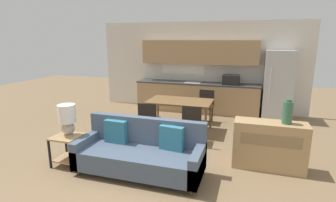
% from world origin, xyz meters
% --- Properties ---
extents(ground_plane, '(20.00, 20.00, 0.00)m').
position_xyz_m(ground_plane, '(0.00, 0.00, 0.00)').
color(ground_plane, '#7F6647').
extents(wall_back, '(6.40, 0.07, 2.70)m').
position_xyz_m(wall_back, '(-0.01, 4.63, 1.35)').
color(wall_back, silver).
rests_on(wall_back, ground_plane).
extents(kitchen_counter, '(3.71, 0.65, 2.15)m').
position_xyz_m(kitchen_counter, '(0.02, 4.33, 0.84)').
color(kitchen_counter, tan).
rests_on(kitchen_counter, ground_plane).
extents(refrigerator, '(0.74, 0.76, 1.89)m').
position_xyz_m(refrigerator, '(2.27, 4.21, 0.95)').
color(refrigerator, '#B7BABC').
rests_on(refrigerator, ground_plane).
extents(dining_table, '(1.52, 0.89, 0.75)m').
position_xyz_m(dining_table, '(-0.04, 2.46, 0.68)').
color(dining_table, brown).
rests_on(dining_table, ground_plane).
extents(couch, '(2.08, 0.80, 0.89)m').
position_xyz_m(couch, '(-0.10, 0.25, 0.34)').
color(couch, '#3D2D1E').
rests_on(couch, ground_plane).
extents(side_table, '(0.46, 0.46, 0.54)m').
position_xyz_m(side_table, '(-1.44, 0.11, 0.36)').
color(side_table, tan).
rests_on(side_table, ground_plane).
extents(table_lamp, '(0.30, 0.30, 0.55)m').
position_xyz_m(table_lamp, '(-1.42, 0.14, 0.86)').
color(table_lamp, '#B2A893').
rests_on(table_lamp, side_table).
extents(credenza, '(1.18, 0.41, 0.83)m').
position_xyz_m(credenza, '(1.92, 1.04, 0.41)').
color(credenza, tan).
rests_on(credenza, ground_plane).
extents(vase, '(0.16, 0.16, 0.41)m').
position_xyz_m(vase, '(2.15, 1.04, 1.02)').
color(vase, '#336047').
rests_on(vase, credenza).
extents(dining_chair_far_right, '(0.43, 0.43, 0.86)m').
position_xyz_m(dining_chair_far_right, '(0.45, 3.30, 0.49)').
color(dining_chair_far_right, black).
rests_on(dining_chair_far_right, ground_plane).
extents(dining_chair_near_right, '(0.43, 0.43, 0.86)m').
position_xyz_m(dining_chair_near_right, '(0.45, 1.69, 0.49)').
color(dining_chair_near_right, black).
rests_on(dining_chair_near_right, ground_plane).
extents(dining_chair_near_left, '(0.47, 0.47, 0.86)m').
position_xyz_m(dining_chair_near_left, '(-0.51, 1.63, 0.49)').
color(dining_chair_near_left, black).
rests_on(dining_chair_near_left, ground_plane).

